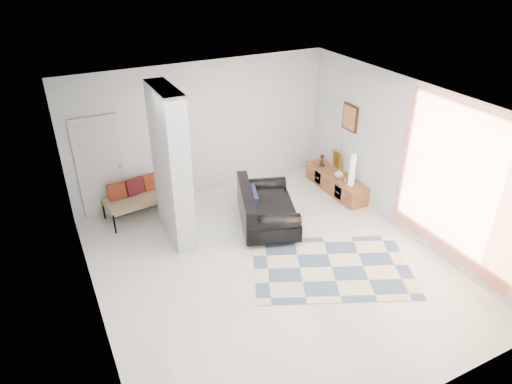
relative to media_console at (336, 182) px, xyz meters
name	(u,v)px	position (x,y,z in m)	size (l,w,h in m)	color
floor	(271,267)	(-2.52, -1.70, -0.21)	(6.00, 6.00, 0.00)	white
ceiling	(274,106)	(-2.52, -1.70, 2.59)	(6.00, 6.00, 0.00)	white
wall_back	(202,130)	(-2.52, 1.30, 1.19)	(6.00, 6.00, 0.00)	silver
wall_front	(413,322)	(-2.52, -4.70, 1.19)	(6.00, 6.00, 0.00)	silver
wall_left	(86,241)	(-5.27, -1.70, 1.19)	(6.00, 6.00, 0.00)	silver
wall_right	(409,160)	(0.23, -1.70, 1.19)	(6.00, 6.00, 0.00)	silver
partition_column	(171,167)	(-3.62, -0.10, 1.19)	(0.35, 1.20, 2.80)	#B9BEC1
hallway_door	(100,168)	(-4.62, 1.26, 0.81)	(0.85, 0.06, 2.04)	silver
curtain	(458,186)	(0.15, -2.85, 1.24)	(2.55, 2.55, 0.00)	#FA7641
wall_art	(350,118)	(0.20, 0.00, 1.44)	(0.04, 0.45, 0.55)	#3E1D11
media_console	(336,182)	(0.00, 0.00, 0.00)	(0.45, 1.71, 0.80)	brown
loveseat	(264,208)	(-2.02, -0.48, 0.15)	(1.49, 1.92, 0.76)	silver
daybed	(143,195)	(-3.95, 0.93, 0.22)	(1.63, 0.86, 0.77)	black
area_rug	(332,267)	(-1.62, -2.18, -0.20)	(2.60, 1.73, 0.01)	beige
cylinder_lamp	(352,170)	(-0.02, -0.52, 0.53)	(0.12, 0.12, 0.67)	silver
bronze_figurine	(322,160)	(-0.05, 0.50, 0.33)	(0.14, 0.14, 0.27)	#322516
vase	(339,173)	(-0.05, -0.14, 0.29)	(0.19, 0.19, 0.20)	silver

